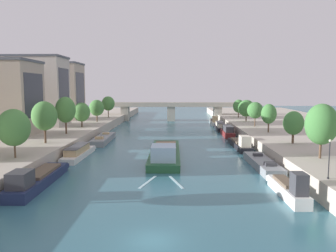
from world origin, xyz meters
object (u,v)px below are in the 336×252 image
at_px(moored_boat_right_midway, 240,144).
at_px(tree_right_by_lamp, 269,114).
at_px(moored_boat_right_near, 262,163).
at_px(tree_left_third, 66,110).
at_px(tree_right_distant, 255,110).
at_px(tree_right_midway, 322,124).
at_px(tree_left_nearest, 97,108).
at_px(tree_left_distant, 14,128).
at_px(tree_left_end_of_row, 82,112).
at_px(tree_left_far, 108,104).
at_px(barge_midriver, 165,153).
at_px(moored_boat_left_second, 37,179).
at_px(moored_boat_right_far, 220,126).
at_px(moored_boat_right_end, 289,188).
at_px(tree_right_past_mid, 246,108).
at_px(moored_boat_left_far, 78,152).
at_px(tree_right_nearest, 239,106).
at_px(moored_boat_left_lone, 103,139).
at_px(moored_boat_right_upstream, 214,122).
at_px(tree_left_second, 44,116).
at_px(moored_boat_right_downstream, 228,132).
at_px(lamppost_right_bank, 329,157).
at_px(tree_right_end_of_row, 293,123).

bearing_deg(moored_boat_right_midway, tree_right_by_lamp, 41.41).
distance_m(moored_boat_right_near, tree_right_by_lamp, 24.50).
xyz_separation_m(tree_left_third, tree_right_by_lamp, (43.18, 3.31, -1.03)).
bearing_deg(tree_right_by_lamp, tree_right_distant, 91.98).
distance_m(tree_right_midway, tree_right_by_lamp, 27.06).
bearing_deg(tree_left_nearest, tree_left_distant, -89.61).
bearing_deg(tree_left_third, tree_right_midway, -28.92).
relative_size(tree_left_third, tree_right_by_lamp, 1.26).
bearing_deg(tree_right_by_lamp, tree_left_nearest, 152.48).
distance_m(tree_left_third, tree_right_midway, 49.10).
distance_m(tree_left_end_of_row, tree_left_far, 27.48).
xyz_separation_m(barge_midriver, tree_left_end_of_row, (-21.29, 25.22, 5.09)).
xyz_separation_m(tree_left_third, tree_right_distant, (42.79, 14.40, -0.98)).
relative_size(moored_boat_left_second, tree_left_third, 2.03).
xyz_separation_m(moored_boat_right_midway, tree_left_nearest, (-35.48, 28.57, 5.43)).
bearing_deg(tree_left_nearest, moored_boat_right_far, 2.17).
xyz_separation_m(moored_boat_right_end, tree_left_third, (-35.57, 33.52, 6.40)).
bearing_deg(moored_boat_right_near, tree_right_past_mid, 81.42).
bearing_deg(tree_left_far, tree_left_nearest, -91.85).
height_order(moored_boat_left_far, moored_boat_right_midway, moored_boat_right_midway).
relative_size(moored_boat_right_near, tree_right_nearest, 2.50).
bearing_deg(moored_boat_left_far, tree_right_nearest, 55.12).
height_order(moored_boat_left_lone, tree_left_nearest, tree_left_nearest).
height_order(moored_boat_left_second, tree_right_by_lamp, tree_right_by_lamp).
bearing_deg(moored_boat_right_upstream, tree_left_second, -123.89).
distance_m(moored_boat_right_far, tree_left_far, 37.48).
bearing_deg(moored_boat_right_downstream, moored_boat_right_near, -89.57).
bearing_deg(moored_boat_right_far, tree_left_nearest, -177.83).
xyz_separation_m(moored_boat_right_upstream, tree_left_end_of_row, (-35.66, -28.43, 5.13)).
distance_m(tree_right_by_lamp, tree_right_distant, 11.10).
bearing_deg(moored_boat_right_far, lamppost_right_bank, -86.58).
height_order(tree_left_second, tree_left_far, tree_left_second).
bearing_deg(tree_left_second, moored_boat_right_downstream, 35.96).
distance_m(moored_boat_right_near, tree_left_nearest, 57.73).
relative_size(moored_boat_right_downstream, moored_boat_right_upstream, 0.85).
relative_size(moored_boat_right_near, tree_right_past_mid, 2.35).
relative_size(barge_midriver, moored_boat_left_lone, 1.53).
height_order(moored_boat_right_end, tree_left_nearest, tree_left_nearest).
height_order(tree_left_far, tree_right_nearest, tree_left_far).
relative_size(moored_boat_right_end, moored_boat_right_downstream, 0.92).
distance_m(tree_left_end_of_row, tree_right_end_of_row, 49.45).
distance_m(tree_left_third, tree_left_nearest, 25.57).
bearing_deg(tree_right_by_lamp, tree_left_second, -160.35).
bearing_deg(moored_boat_right_midway, tree_left_third, 175.18).
bearing_deg(barge_midriver, moored_boat_right_downstream, 61.32).
distance_m(moored_boat_right_upstream, tree_right_end_of_row, 52.66).
height_order(tree_left_second, tree_right_nearest, tree_left_second).
xyz_separation_m(moored_boat_right_midway, tree_right_distant, (6.80, 17.43, 5.56)).
relative_size(tree_left_second, tree_right_distant, 1.20).
relative_size(tree_left_distant, tree_left_far, 0.99).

